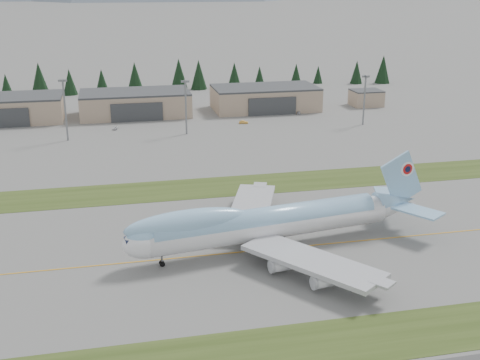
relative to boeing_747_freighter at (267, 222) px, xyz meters
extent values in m
plane|color=slate|center=(-6.73, -0.55, -6.46)|extent=(7000.00, 7000.00, 0.00)
cube|color=#324318|center=(-6.73, -38.55, -6.46)|extent=(400.00, 14.00, 0.08)
cube|color=#324318|center=(-6.73, 44.45, -6.46)|extent=(400.00, 18.00, 0.08)
cube|color=orange|center=(-6.73, -0.55, -6.46)|extent=(400.00, 0.40, 0.02)
cylinder|color=white|center=(0.73, 0.11, -0.63)|extent=(56.59, 14.64, 6.53)
cylinder|color=#8DBFE8|center=(-0.26, -0.04, 0.57)|extent=(52.54, 13.56, 6.03)
ellipsoid|color=white|center=(-27.09, -3.98, -0.63)|extent=(11.28, 7.98, 6.53)
ellipsoid|color=#8DBFE8|center=(-27.09, -3.98, 0.57)|extent=(9.45, 6.75, 5.53)
ellipsoid|color=#8DBFE8|center=(-18.14, -2.67, 2.48)|extent=(28.23, 9.52, 6.03)
cube|color=#0C1433|center=(-30.56, -4.49, 0.67)|extent=(2.51, 2.90, 1.30)
cone|color=white|center=(33.52, 4.93, -0.63)|extent=(12.85, 8.08, 6.40)
cone|color=#8DBFE8|center=(33.52, 4.93, 0.57)|extent=(11.78, 7.37, 5.82)
cube|color=#8DBFE8|center=(34.51, 5.07, 6.20)|extent=(12.12, 2.37, 13.86)
cylinder|color=white|center=(35.64, 5.65, 8.61)|extent=(3.61, 0.72, 3.62)
cylinder|color=red|center=(35.63, 5.75, 8.61)|extent=(2.61, 0.58, 2.61)
cylinder|color=#0C1433|center=(35.62, 5.85, 8.61)|extent=(1.52, 0.42, 1.51)
cube|color=#8DBFE8|center=(34.63, 11.18, -0.03)|extent=(8.94, 12.31, 0.46)
cube|color=#8DBFE8|center=(36.38, -0.74, -0.03)|extent=(11.11, 12.54, 0.46)
cube|color=#ADAFB5|center=(0.31, 16.79, -2.44)|extent=(19.11, 31.58, 1.00)
cube|color=#ADAFB5|center=(5.13, -15.99, -2.44)|extent=(25.54, 29.92, 1.00)
cylinder|color=white|center=(-3.68, 12.15, -4.35)|extent=(5.53, 3.24, 2.51)
cylinder|color=white|center=(-0.17, 22.10, -4.35)|extent=(5.53, 3.24, 2.51)
cylinder|color=white|center=(-0.03, -12.69, -4.35)|extent=(5.53, 3.24, 2.51)
cylinder|color=white|center=(6.20, -21.22, -4.35)|extent=(5.53, 3.24, 2.51)
cylinder|color=gray|center=(-24.11, -3.54, -5.25)|extent=(0.50, 0.50, 2.41)
cylinder|color=gray|center=(-1.20, 2.87, -5.15)|extent=(0.64, 0.64, 2.61)
cylinder|color=gray|center=(-0.32, -3.09, -5.15)|extent=(0.64, 0.64, 2.61)
cylinder|color=gray|center=(3.77, 3.60, -5.15)|extent=(0.64, 0.64, 2.61)
cylinder|color=gray|center=(4.65, -2.36, -5.15)|extent=(0.64, 0.64, 2.61)
cylinder|color=black|center=(-24.05, -3.94, -5.90)|extent=(1.14, 0.51, 1.10)
cylinder|color=black|center=(-24.16, -3.15, -5.90)|extent=(1.14, 0.51, 1.10)
cylinder|color=black|center=(-1.20, 2.87, -5.85)|extent=(1.27, 0.67, 1.21)
cylinder|color=black|center=(-0.32, -3.09, -5.85)|extent=(1.27, 0.67, 1.21)
cylinder|color=black|center=(3.77, 3.60, -5.85)|extent=(1.27, 0.67, 1.21)
cylinder|color=black|center=(4.65, -2.36, -5.85)|extent=(1.27, 0.67, 1.21)
cube|color=tan|center=(-76.73, 149.45, -1.46)|extent=(48.00, 26.00, 10.00)
cube|color=#35383A|center=(-76.73, 149.45, 3.94)|extent=(48.00, 26.00, 0.80)
cube|color=#35383A|center=(-76.73, 136.15, -2.46)|extent=(22.08, 0.60, 8.00)
cube|color=tan|center=(-21.73, 149.45, -1.46)|extent=(48.00, 26.00, 10.00)
cube|color=#35383A|center=(-21.73, 149.45, 3.94)|extent=(48.00, 26.00, 0.80)
cube|color=#35383A|center=(-21.73, 136.15, -2.46)|extent=(22.08, 0.60, 8.00)
cube|color=tan|center=(38.27, 149.45, -1.46)|extent=(48.00, 26.00, 10.00)
cube|color=#35383A|center=(38.27, 149.45, 3.94)|extent=(48.00, 26.00, 0.80)
cube|color=#35383A|center=(38.27, 136.15, -2.46)|extent=(22.08, 0.60, 8.00)
cube|color=tan|center=(88.27, 147.45, -2.96)|extent=(14.00, 12.00, 7.00)
cube|color=#35383A|center=(88.27, 147.45, 0.84)|extent=(14.00, 12.00, 0.60)
cylinder|color=gray|center=(-49.24, 109.53, 4.70)|extent=(0.70, 0.70, 22.31)
cube|color=gray|center=(-49.24, 109.53, 16.25)|extent=(3.20, 3.20, 0.80)
cylinder|color=gray|center=(-3.91, 109.83, 3.74)|extent=(0.70, 0.70, 20.39)
cube|color=gray|center=(-3.91, 109.83, 14.34)|extent=(3.20, 3.20, 0.80)
cylinder|color=gray|center=(70.71, 110.21, 3.47)|extent=(0.70, 0.70, 19.84)
cube|color=gray|center=(70.71, 110.21, 13.79)|extent=(3.20, 3.20, 0.80)
imported|color=silver|center=(-31.30, 123.66, -6.46)|extent=(2.33, 3.95, 1.26)
imported|color=gold|center=(22.06, 122.76, -6.46)|extent=(4.09, 2.32, 1.28)
imported|color=#B5B5BA|center=(50.86, 136.42, -6.46)|extent=(2.68, 4.33, 1.17)
cone|color=black|center=(-84.74, 208.98, -0.48)|extent=(6.69, 6.69, 11.94)
cone|color=black|center=(-68.46, 213.12, 1.91)|extent=(9.38, 9.38, 16.74)
cone|color=black|center=(-52.81, 207.91, 0.35)|extent=(7.62, 7.62, 13.61)
cone|color=black|center=(-36.32, 212.06, -0.22)|extent=(6.98, 6.98, 12.47)
cone|color=black|center=(-18.51, 213.72, 1.28)|extent=(8.67, 8.67, 15.48)
cone|color=black|center=(5.80, 215.02, 1.85)|extent=(9.30, 9.30, 16.61)
cone|color=black|center=(16.23, 210.31, 1.63)|extent=(9.06, 9.06, 16.18)
cone|color=black|center=(35.89, 208.03, 0.83)|extent=(8.16, 8.16, 14.58)
cone|color=black|center=(51.97, 214.44, -0.90)|extent=(6.22, 6.22, 11.11)
cone|color=black|center=(72.06, 208.86, -0.04)|extent=(7.18, 7.18, 12.83)
cone|color=black|center=(87.56, 215.21, -1.35)|extent=(5.72, 5.72, 10.21)
cone|color=black|center=(109.26, 209.72, 0.18)|extent=(7.43, 7.43, 13.27)
cone|color=black|center=(124.91, 207.97, 1.69)|extent=(9.12, 9.12, 16.29)
camera|label=1|loc=(-32.55, -120.29, 51.66)|focal=45.00mm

